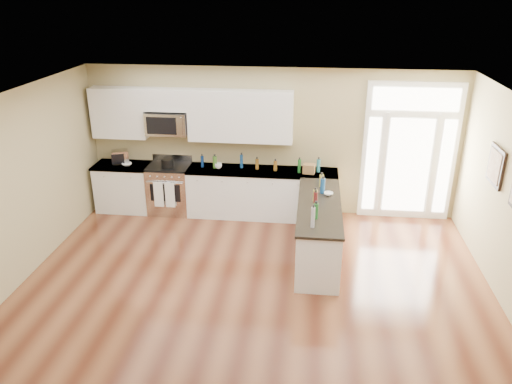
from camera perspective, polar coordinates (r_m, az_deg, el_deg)
ground at (r=6.61m, az=-1.49°, el=-16.46°), size 8.00×8.00×0.00m
room_shell at (r=5.69m, az=-1.67°, el=-3.00°), size 8.00×8.00×8.00m
back_cabinet_left at (r=10.19m, az=-14.72°, el=0.41°), size 1.10×0.66×0.94m
back_cabinet_right at (r=9.57m, az=0.64°, el=-0.29°), size 2.85×0.66×0.94m
peninsula_cabinet at (r=8.22m, az=7.10°, el=-4.57°), size 0.69×2.32×0.94m
upper_cabinet_left at (r=9.88m, az=-15.33°, el=8.73°), size 1.04×0.33×0.95m
upper_cabinet_right at (r=9.28m, az=-1.80°, el=8.66°), size 1.94×0.33×0.95m
upper_cabinet_short at (r=9.52m, az=-10.21°, el=10.37°), size 0.82×0.33×0.40m
microwave at (r=9.58m, az=-10.09°, el=7.75°), size 0.78×0.41×0.42m
entry_door at (r=9.64m, az=17.09°, el=4.34°), size 1.70×0.10×2.60m
wall_art_near at (r=8.15m, az=25.72°, el=2.69°), size 0.05×0.58×0.58m
kitchen_range at (r=9.89m, az=-9.79°, el=0.40°), size 0.79×0.70×1.08m
stockpot at (r=9.62m, az=-10.08°, el=3.31°), size 0.27×0.27×0.18m
toaster_oven at (r=10.06m, az=-15.24°, el=3.90°), size 0.37×0.34×0.26m
cardboard_box at (r=9.24m, az=6.07°, el=2.66°), size 0.23×0.18×0.17m
bowl_left at (r=9.93m, az=-14.54°, el=3.07°), size 0.25×0.25×0.05m
bowl_peninsula at (r=8.34m, az=8.28°, el=-0.21°), size 0.17×0.17×0.05m
cup_counter at (r=9.48m, az=-4.32°, el=3.01°), size 0.17×0.17×0.10m
counter_bottles at (r=8.60m, az=3.56°, el=1.40°), size 2.34×2.43×0.31m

